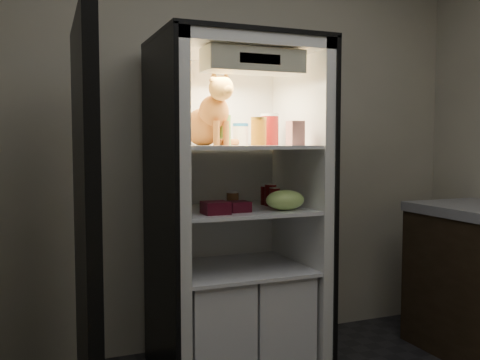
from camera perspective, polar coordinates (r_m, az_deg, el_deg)
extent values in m
plane|color=#BFB69F|center=(3.40, -3.24, 4.77)|extent=(3.60, 0.00, 3.60)
cube|color=white|center=(3.30, -2.49, -2.59)|extent=(0.85, 0.06, 1.85)
cube|color=white|center=(2.88, -7.76, -3.60)|extent=(0.06, 0.70, 1.85)
cube|color=white|center=(3.17, 6.22, -2.89)|extent=(0.06, 0.70, 1.85)
cube|color=white|center=(3.02, -0.45, 13.81)|extent=(0.85, 0.70, 0.06)
cube|color=black|center=(2.87, -8.58, -3.63)|extent=(0.02, 0.72, 1.87)
cube|color=black|center=(3.19, 6.88, -2.85)|extent=(0.02, 0.72, 1.87)
cube|color=black|center=(3.03, -0.45, 14.60)|extent=(0.90, 0.72, 0.02)
cube|color=white|center=(2.95, -0.22, 3.53)|extent=(0.73, 0.62, 0.02)
cube|color=white|center=(2.98, -0.22, -3.23)|extent=(0.73, 0.62, 0.02)
cube|color=white|center=(3.05, -3.38, -14.26)|extent=(0.34, 0.58, 0.48)
cube|color=white|center=(3.17, 2.80, -13.52)|extent=(0.34, 0.58, 0.48)
cube|color=white|center=(3.04, -0.22, -9.41)|extent=(0.73, 0.62, 0.02)
cube|color=beige|center=(2.79, 1.42, 12.56)|extent=(0.52, 0.18, 0.12)
cube|color=black|center=(2.71, 2.15, 12.80)|extent=(0.22, 0.01, 0.05)
cube|color=black|center=(2.48, -16.11, -4.99)|extent=(0.09, 0.87, 1.85)
cube|color=white|center=(2.51, -15.74, -13.69)|extent=(0.08, 0.64, 0.12)
cube|color=white|center=(2.40, -15.97, -2.26)|extent=(0.08, 0.64, 0.12)
ellipsoid|color=#B95817|center=(3.01, -3.94, 5.65)|extent=(0.27, 0.30, 0.21)
ellipsoid|color=#B95817|center=(2.93, -2.80, 7.28)|extent=(0.20, 0.19, 0.18)
sphere|color=orange|center=(2.89, -2.03, 9.75)|extent=(0.17, 0.17, 0.13)
sphere|color=orange|center=(2.85, -1.34, 9.53)|extent=(0.07, 0.07, 0.06)
cone|color=orange|center=(2.88, -2.81, 11.08)|extent=(0.07, 0.07, 0.06)
cone|color=orange|center=(2.93, -1.50, 10.97)|extent=(0.07, 0.07, 0.06)
cylinder|color=#B95817|center=(2.86, -2.54, 5.02)|extent=(0.03, 0.03, 0.13)
cylinder|color=#B95817|center=(2.90, -1.50, 5.01)|extent=(0.03, 0.03, 0.13)
cylinder|color=#B95817|center=(3.01, -1.18, 4.07)|extent=(0.20, 0.19, 0.03)
cylinder|color=green|center=(2.97, -1.60, 5.21)|extent=(0.06, 0.06, 0.15)
cylinder|color=green|center=(2.97, -1.61, 6.83)|extent=(0.06, 0.06, 0.01)
cylinder|color=white|center=(3.13, 0.06, 4.74)|extent=(0.09, 0.09, 0.11)
cylinder|color=blue|center=(3.13, 0.06, 5.90)|extent=(0.09, 0.09, 0.02)
cylinder|color=maroon|center=(2.99, 1.99, 5.07)|extent=(0.09, 0.09, 0.14)
cylinder|color=gold|center=(2.99, 1.99, 6.57)|extent=(0.09, 0.09, 0.02)
cylinder|color=#A81B16|center=(3.13, 3.17, 5.27)|extent=(0.11, 0.11, 0.17)
cylinder|color=white|center=(3.14, 3.17, 6.93)|extent=(0.11, 0.11, 0.01)
cube|color=white|center=(2.88, 5.92, 4.99)|extent=(0.08, 0.08, 0.13)
cylinder|color=black|center=(3.14, 2.76, -1.66)|extent=(0.06, 0.06, 0.11)
cylinder|color=#B2B2B2|center=(3.14, 2.76, -0.65)|extent=(0.06, 0.06, 0.00)
cylinder|color=black|center=(3.08, 3.27, -1.63)|extent=(0.07, 0.07, 0.12)
cylinder|color=#B2B2B2|center=(3.08, 3.28, -0.44)|extent=(0.07, 0.07, 0.00)
cylinder|color=black|center=(3.03, 3.73, -1.89)|extent=(0.06, 0.06, 0.11)
cylinder|color=#B2B2B2|center=(3.03, 3.73, -0.85)|extent=(0.06, 0.06, 0.00)
cylinder|color=#533217|center=(2.99, -0.79, -2.19)|extent=(0.07, 0.07, 0.09)
cylinder|color=#B2B2B2|center=(2.98, -0.79, -1.27)|extent=(0.07, 0.07, 0.01)
ellipsoid|color=#8BB253|center=(2.91, 4.84, -2.14)|extent=(0.22, 0.16, 0.11)
cube|color=#530D1F|center=(2.74, -2.62, -2.98)|extent=(0.13, 0.13, 0.06)
cube|color=#530D1F|center=(2.83, -0.16, -2.85)|extent=(0.11, 0.11, 0.06)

